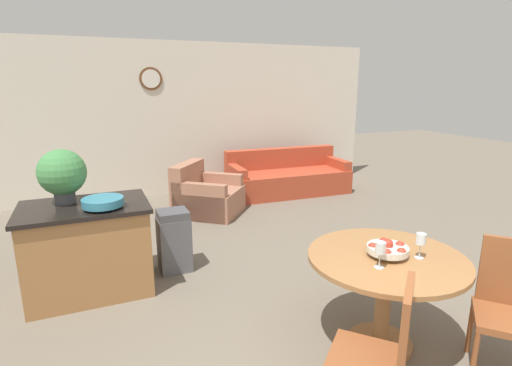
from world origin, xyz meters
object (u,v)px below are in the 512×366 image
at_px(potted_plant, 62,174).
at_px(couch, 287,178).
at_px(dining_chair_near_left, 381,352).
at_px(kitchen_island, 88,249).
at_px(wine_glass_left, 380,249).
at_px(dining_table, 385,277).
at_px(teal_bowl, 103,202).
at_px(dining_chair_near_right, 509,303).
at_px(armchair, 206,196).
at_px(fruit_bowl, 388,249).
at_px(wine_glass_right, 421,240).
at_px(trash_bin, 174,241).

bearing_deg(potted_plant, couch, 32.91).
bearing_deg(dining_chair_near_left, potted_plant, 80.32).
bearing_deg(kitchen_island, potted_plant, 137.29).
bearing_deg(couch, dining_chair_near_left, -109.22).
bearing_deg(wine_glass_left, dining_table, 35.08).
height_order(wine_glass_left, teal_bowl, teal_bowl).
distance_m(kitchen_island, couch, 4.24).
xyz_separation_m(dining_chair_near_left, dining_chair_near_right, (1.15, 0.06, 0.00)).
height_order(potted_plant, armchair, potted_plant).
relative_size(potted_plant, couch, 0.23).
height_order(fruit_bowl, wine_glass_left, wine_glass_left).
bearing_deg(kitchen_island, wine_glass_left, -46.02).
bearing_deg(wine_glass_left, dining_chair_near_right, -27.71).
xyz_separation_m(wine_glass_left, armchair, (-0.14, 3.80, -0.62)).
xyz_separation_m(dining_table, kitchen_island, (-2.04, 1.79, -0.14)).
bearing_deg(potted_plant, kitchen_island, -42.71).
bearing_deg(couch, wine_glass_left, -107.28).
bearing_deg(armchair, kitchen_island, 177.20).
height_order(dining_table, teal_bowl, teal_bowl).
xyz_separation_m(kitchen_island, couch, (3.44, 2.47, -0.17)).
distance_m(dining_chair_near_right, wine_glass_left, 0.97).
bearing_deg(wine_glass_right, teal_bowl, 139.96).
bearing_deg(dining_table, wine_glass_left, -144.92).
xyz_separation_m(dining_chair_near_left, armchair, (0.22, 4.27, -0.25)).
relative_size(wine_glass_left, kitchen_island, 0.16).
bearing_deg(fruit_bowl, wine_glass_right, -31.43).
bearing_deg(fruit_bowl, potted_plant, 138.55).
bearing_deg(wine_glass_left, dining_chair_near_left, -127.02).
xyz_separation_m(dining_chair_near_right, kitchen_island, (-2.65, 2.34, -0.08)).
relative_size(wine_glass_right, potted_plant, 0.37).
bearing_deg(fruit_bowl, wine_glass_left, -145.44).
relative_size(dining_table, wine_glass_left, 6.12).
distance_m(kitchen_island, teal_bowl, 0.55).
relative_size(wine_glass_left, trash_bin, 0.28).
distance_m(dining_chair_near_right, teal_bowl, 3.32).
relative_size(teal_bowl, couch, 0.16).
height_order(dining_chair_near_right, teal_bowl, teal_bowl).
xyz_separation_m(fruit_bowl, teal_bowl, (-1.87, 1.62, 0.13)).
xyz_separation_m(dining_chair_near_right, wine_glass_right, (-0.42, 0.43, 0.37)).
distance_m(dining_table, potted_plant, 2.98).
height_order(fruit_bowl, kitchen_island, fruit_bowl).
xyz_separation_m(wine_glass_right, potted_plant, (-2.39, 2.05, 0.28)).
bearing_deg(dining_chair_near_right, armchair, -30.21).
distance_m(dining_chair_near_left, teal_bowl, 2.62).
bearing_deg(wine_glass_right, kitchen_island, 139.40).
xyz_separation_m(wine_glass_right, kitchen_island, (-2.23, 1.91, -0.45)).
height_order(fruit_bowl, armchair, fruit_bowl).
bearing_deg(kitchen_island, dining_chair_near_left, -58.10).
xyz_separation_m(dining_chair_near_right, couch, (0.79, 4.81, -0.24)).
distance_m(fruit_bowl, trash_bin, 2.32).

